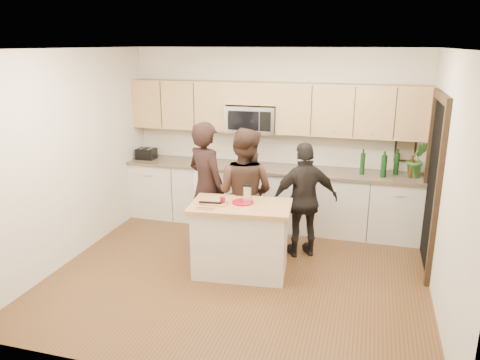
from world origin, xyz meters
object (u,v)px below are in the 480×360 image
(island, at_px, (241,239))
(woman_right, at_px, (305,200))
(toaster, at_px, (146,154))
(woman_left, at_px, (207,188))
(woman_center, at_px, (244,193))

(island, bearing_deg, woman_right, 41.70)
(island, bearing_deg, toaster, 135.49)
(island, distance_m, woman_left, 0.94)
(woman_center, height_order, woman_right, woman_center)
(toaster, bearing_deg, woman_right, -18.43)
(island, distance_m, woman_center, 0.69)
(woman_center, distance_m, woman_right, 0.80)
(woman_left, xyz_separation_m, woman_center, (0.52, 0.00, -0.03))
(woman_center, xyz_separation_m, woman_right, (0.78, 0.18, -0.09))
(island, distance_m, toaster, 2.69)
(toaster, relative_size, woman_right, 0.19)
(toaster, relative_size, woman_center, 0.17)
(woman_left, bearing_deg, woman_center, -148.92)
(island, distance_m, woman_right, 1.04)
(island, height_order, woman_center, woman_center)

